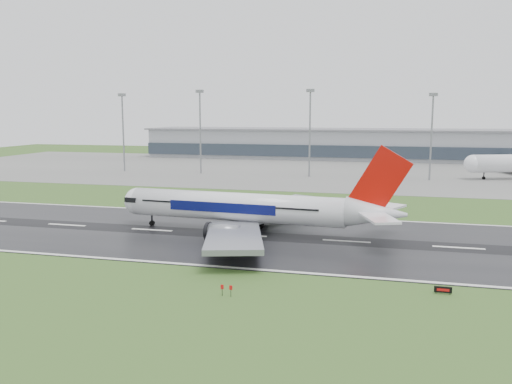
# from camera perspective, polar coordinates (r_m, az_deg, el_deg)

# --- Properties ---
(ground) EXTENTS (520.00, 520.00, 0.00)m
(ground) POSITION_cam_1_polar(r_m,az_deg,el_deg) (101.67, 9.76, -5.31)
(ground) COLOR #30531E
(ground) RESTS_ON ground
(runway) EXTENTS (400.00, 45.00, 0.10)m
(runway) POSITION_cam_1_polar(r_m,az_deg,el_deg) (101.66, 9.76, -5.28)
(runway) COLOR black
(runway) RESTS_ON ground
(apron) EXTENTS (400.00, 130.00, 0.08)m
(apron) POSITION_cam_1_polar(r_m,az_deg,el_deg) (224.92, 12.22, 2.21)
(apron) COLOR slate
(apron) RESTS_ON ground
(terminal) EXTENTS (240.00, 36.00, 15.00)m
(terminal) POSITION_cam_1_polar(r_m,az_deg,el_deg) (284.09, 12.69, 4.99)
(terminal) COLOR gray
(terminal) RESTS_ON ground
(main_airliner) EXTENTS (62.84, 60.24, 17.41)m
(main_airliner) POSITION_cam_1_polar(r_m,az_deg,el_deg) (105.16, -0.12, 0.17)
(main_airliner) COLOR white
(main_airliner) RESTS_ON runway
(runway_sign) EXTENTS (2.27, 0.95, 1.04)m
(runway_sign) POSITION_cam_1_polar(r_m,az_deg,el_deg) (76.38, 19.56, -9.97)
(runway_sign) COLOR black
(runway_sign) RESTS_ON ground
(floodmast_0) EXTENTS (0.64, 0.64, 30.81)m
(floodmast_0) POSITION_cam_1_polar(r_m,az_deg,el_deg) (225.36, -14.15, 6.08)
(floodmast_0) COLOR gray
(floodmast_0) RESTS_ON ground
(floodmast_1) EXTENTS (0.64, 0.64, 31.90)m
(floodmast_1) POSITION_cam_1_polar(r_m,az_deg,el_deg) (211.54, -6.04, 6.29)
(floodmast_1) COLOR gray
(floodmast_1) RESTS_ON ground
(floodmast_2) EXTENTS (0.64, 0.64, 31.76)m
(floodmast_2) POSITION_cam_1_polar(r_m,az_deg,el_deg) (200.78, 5.83, 6.15)
(floodmast_2) COLOR gray
(floodmast_2) RESTS_ON ground
(floodmast_3) EXTENTS (0.64, 0.64, 29.94)m
(floodmast_3) POSITION_cam_1_polar(r_m,az_deg,el_deg) (199.27, 18.42, 5.48)
(floodmast_3) COLOR gray
(floodmast_3) RESTS_ON ground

